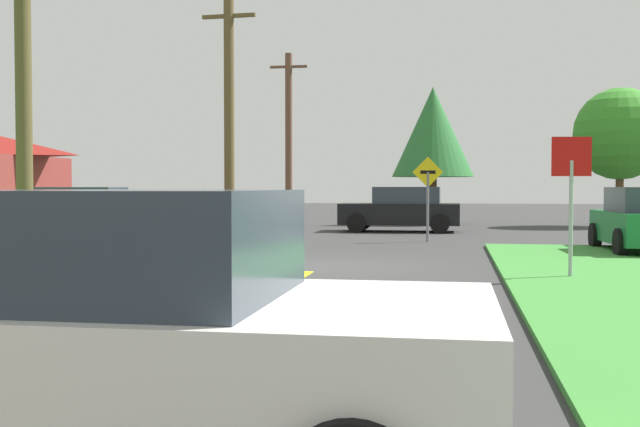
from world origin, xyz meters
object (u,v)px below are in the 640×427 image
at_px(utility_pole_near, 23,60).
at_px(direction_sign, 428,189).
at_px(car_approaching_junction, 402,209).
at_px(oak_tree_left, 620,134).
at_px(utility_pole_mid, 229,114).
at_px(pine_tree_center, 433,132).
at_px(utility_pole_far, 289,135).
at_px(parked_car_near_building, 81,220).
at_px(stop_sign, 571,181).
at_px(car_behind_on_main_road, 120,333).

distance_m(utility_pole_near, direction_sign, 12.72).
height_order(car_approaching_junction, oak_tree_left, oak_tree_left).
height_order(utility_pole_near, oak_tree_left, utility_pole_near).
relative_size(utility_pole_mid, pine_tree_center, 1.32).
bearing_deg(pine_tree_center, oak_tree_left, -5.42).
bearing_deg(utility_pole_far, utility_pole_mid, -87.29).
xyz_separation_m(parked_car_near_building, pine_tree_center, (8.34, 15.81, 3.17)).
bearing_deg(utility_pole_mid, oak_tree_left, 31.93).
xyz_separation_m(parked_car_near_building, utility_pole_mid, (1.99, 6.42, 3.19)).
bearing_deg(utility_pole_near, stop_sign, 8.60).
xyz_separation_m(direction_sign, pine_tree_center, (-0.14, 10.93, 2.41)).
bearing_deg(direction_sign, oak_tree_left, 54.01).
height_order(stop_sign, car_approaching_junction, stop_sign).
bearing_deg(pine_tree_center, utility_pole_mid, -124.10).
relative_size(car_behind_on_main_road, utility_pole_mid, 0.52).
height_order(utility_pole_mid, direction_sign, utility_pole_mid).
height_order(utility_pole_near, pine_tree_center, utility_pole_near).
relative_size(direction_sign, oak_tree_left, 0.44).
relative_size(stop_sign, car_approaching_junction, 0.58).
bearing_deg(parked_car_near_building, direction_sign, 23.71).
xyz_separation_m(utility_pole_near, utility_pole_far, (-0.39, 24.25, 0.25)).
distance_m(parked_car_near_building, pine_tree_center, 18.16).
distance_m(car_approaching_junction, utility_pole_mid, 7.23).
bearing_deg(utility_pole_near, oak_tree_left, 55.87).
relative_size(utility_pole_far, direction_sign, 3.19).
xyz_separation_m(stop_sign, utility_pole_mid, (-9.25, 10.70, 2.26)).
height_order(direction_sign, oak_tree_left, oak_tree_left).
height_order(utility_pole_near, utility_pole_far, utility_pole_far).
xyz_separation_m(car_behind_on_main_road, pine_tree_center, (0.98, 30.05, 3.16)).
distance_m(parked_car_near_building, direction_sign, 9.82).
relative_size(car_behind_on_main_road, utility_pole_near, 0.55).
xyz_separation_m(parked_car_near_building, direction_sign, (8.48, 4.88, 0.76)).
bearing_deg(oak_tree_left, utility_pole_near, -124.13).
bearing_deg(parked_car_near_building, utility_pole_far, 79.42).
bearing_deg(car_approaching_junction, car_behind_on_main_road, 90.42).
relative_size(car_approaching_junction, parked_car_near_building, 1.05).
distance_m(stop_sign, utility_pole_near, 9.77).
relative_size(car_approaching_junction, car_behind_on_main_road, 1.06).
distance_m(car_approaching_junction, pine_tree_center, 6.67).
bearing_deg(utility_pole_near, car_behind_on_main_road, -56.92).
xyz_separation_m(car_approaching_junction, utility_pole_far, (-5.97, 8.53, 3.29)).
distance_m(car_behind_on_main_road, utility_pole_far, 33.48).
bearing_deg(direction_sign, utility_pole_mid, 166.66).
distance_m(car_approaching_junction, parked_car_near_building, 12.45).
height_order(car_approaching_junction, parked_car_near_building, same).
relative_size(stop_sign, utility_pole_near, 0.34).
bearing_deg(utility_pole_mid, direction_sign, -13.34).
height_order(utility_pole_mid, utility_pole_far, utility_pole_far).
bearing_deg(car_behind_on_main_road, utility_pole_far, 100.17).
relative_size(utility_pole_mid, utility_pole_far, 0.97).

